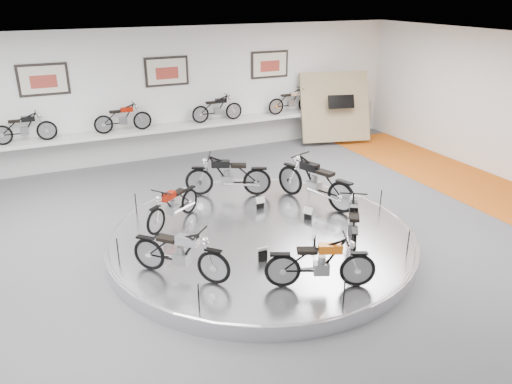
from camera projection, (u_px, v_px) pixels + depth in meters
name	position (u px, v px, depth m)	size (l,w,h in m)	color
floor	(267.00, 251.00, 10.33)	(16.00, 16.00, 0.00)	#545457
ceiling	(269.00, 52.00, 8.82)	(16.00, 16.00, 0.00)	white
wall_back	(168.00, 94.00, 15.44)	(16.00, 16.00, 0.00)	white
orange_carpet_strip	(501.00, 197.00, 13.00)	(2.40, 12.60, 0.01)	#BD5307
dado_band	(171.00, 139.00, 15.98)	(15.68, 0.04, 1.10)	#BCBCBA
display_platform	(261.00, 238.00, 10.53)	(6.40, 6.40, 0.30)	silver
platform_rim	(261.00, 233.00, 10.48)	(6.40, 6.40, 0.10)	#B2B2BA
shelf	(173.00, 128.00, 15.57)	(11.00, 0.55, 0.10)	silver
poster_left	(43.00, 80.00, 13.77)	(1.35, 0.06, 0.88)	beige
poster_center	(167.00, 71.00, 15.14)	(1.35, 0.06, 0.88)	beige
poster_right	(270.00, 64.00, 16.52)	(1.35, 0.06, 0.88)	beige
display_panel	(335.00, 107.00, 17.17)	(2.40, 0.12, 2.40)	#9B8961
shelf_bike_a	(24.00, 130.00, 13.77)	(1.22, 0.42, 0.73)	black
shelf_bike_b	(123.00, 120.00, 14.82)	(1.22, 0.42, 0.73)	#981606
shelf_bike_c	(217.00, 110.00, 16.00)	(1.22, 0.42, 0.73)	black
shelf_bike_d	(291.00, 103.00, 17.06)	(1.22, 0.42, 0.73)	silver
bike_a	(315.00, 181.00, 11.66)	(1.91, 0.68, 1.13)	black
bike_b	(228.00, 175.00, 12.13)	(1.78, 0.63, 1.05)	black
bike_c	(173.00, 205.00, 10.69)	(1.50, 0.53, 0.88)	#981606
bike_d	(180.00, 253.00, 8.68)	(1.61, 0.57, 0.95)	silver
bike_e	(321.00, 262.00, 8.38)	(1.60, 0.57, 0.94)	#D45C0E
bike_f	(353.00, 222.00, 9.80)	(1.60, 0.57, 0.94)	black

